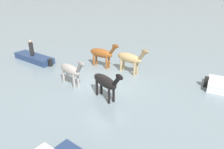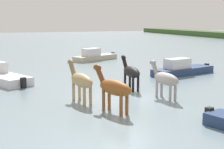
{
  "view_description": "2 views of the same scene",
  "coord_description": "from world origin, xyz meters",
  "views": [
    {
      "loc": [
        -9.4,
        6.44,
        5.83
      ],
      "look_at": [
        -0.85,
        0.01,
        0.98
      ],
      "focal_mm": 32.83,
      "sensor_mm": 36.0,
      "label": 1
    },
    {
      "loc": [
        15.2,
        -6.17,
        3.93
      ],
      "look_at": [
        -0.57,
        -0.56,
        1.1
      ],
      "focal_mm": 52.4,
      "sensor_mm": 36.0,
      "label": 2
    }
  ],
  "objects": [
    {
      "name": "boat_motor_center",
      "position": [
        -15.01,
        2.81,
        0.32
      ],
      "size": [
        3.48,
        4.88,
        1.34
      ],
      "rotation": [
        0.0,
        0.0,
        5.21
      ],
      "color": "#B7AD93",
      "rests_on": "ground_plane"
    },
    {
      "name": "horse_lead",
      "position": [
        0.36,
        -2.46,
        1.08
      ],
      "size": [
        2.53,
        0.96,
        1.95
      ],
      "rotation": [
        0.0,
        0.0,
        3.34
      ],
      "color": "tan",
      "rests_on": "ground_plane"
    },
    {
      "name": "ground_plane",
      "position": [
        0.0,
        0.0,
        0.0
      ],
      "size": [
        176.17,
        176.17,
        0.0
      ],
      "primitive_type": "plane",
      "color": "gray"
    },
    {
      "name": "horse_gray_outer",
      "position": [
        2.42,
        -1.55,
        1.07
      ],
      "size": [
        2.47,
        1.21,
        1.94
      ],
      "rotation": [
        0.0,
        0.0,
        3.49
      ],
      "color": "brown",
      "rests_on": "ground_plane"
    },
    {
      "name": "boat_tender_starboard",
      "position": [
        -4.96,
        6.35,
        0.32
      ],
      "size": [
        2.72,
        5.31,
        1.35
      ],
      "rotation": [
        0.0,
        0.0,
        4.98
      ],
      "color": "navy",
      "rests_on": "ground_plane"
    },
    {
      "name": "horse_pinto_flank",
      "position": [
        1.08,
        1.65,
        1.02
      ],
      "size": [
        2.39,
        0.8,
        1.85
      ],
      "rotation": [
        0.0,
        0.0,
        3.28
      ],
      "color": "#9E9993",
      "rests_on": "ground_plane"
    },
    {
      "name": "horse_mid_herd",
      "position": [
        -1.49,
        0.89,
        1.02
      ],
      "size": [
        2.38,
        0.58,
        1.85
      ],
      "rotation": [
        0.0,
        0.0,
        3.16
      ],
      "color": "black",
      "rests_on": "ground_plane"
    }
  ]
}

